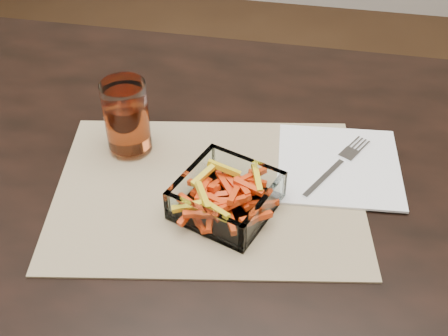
{
  "coord_description": "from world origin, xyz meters",
  "views": [
    {
      "loc": [
        0.01,
        -0.59,
        1.33
      ],
      "look_at": [
        -0.11,
        0.01,
        0.78
      ],
      "focal_mm": 45.0,
      "sensor_mm": 36.0,
      "label": 1
    }
  ],
  "objects_px": {
    "fork": "(338,164)",
    "tumbler": "(127,120)",
    "glass_bowl": "(226,198)",
    "dining_table": "(289,238)"
  },
  "relations": [
    {
      "from": "fork",
      "to": "tumbler",
      "type": "bearing_deg",
      "value": -148.11
    },
    {
      "from": "tumbler",
      "to": "glass_bowl",
      "type": "bearing_deg",
      "value": -30.3
    },
    {
      "from": "tumbler",
      "to": "fork",
      "type": "relative_size",
      "value": 0.76
    },
    {
      "from": "dining_table",
      "to": "fork",
      "type": "height_order",
      "value": "fork"
    },
    {
      "from": "glass_bowl",
      "to": "tumbler",
      "type": "height_order",
      "value": "tumbler"
    },
    {
      "from": "dining_table",
      "to": "tumbler",
      "type": "xyz_separation_m",
      "value": [
        -0.27,
        0.06,
        0.15
      ]
    },
    {
      "from": "dining_table",
      "to": "tumbler",
      "type": "distance_m",
      "value": 0.31
    },
    {
      "from": "dining_table",
      "to": "tumbler",
      "type": "height_order",
      "value": "tumbler"
    },
    {
      "from": "fork",
      "to": "glass_bowl",
      "type": "bearing_deg",
      "value": -112.98
    },
    {
      "from": "dining_table",
      "to": "tumbler",
      "type": "relative_size",
      "value": 13.22
    }
  ]
}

